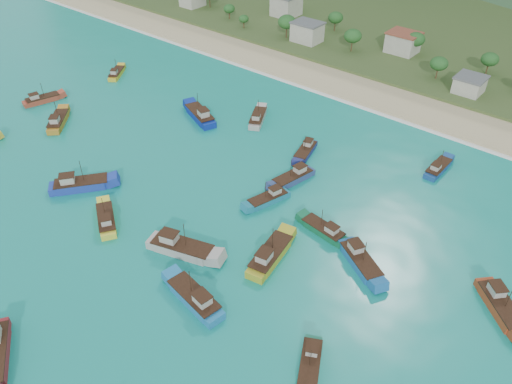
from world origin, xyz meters
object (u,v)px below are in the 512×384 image
Objects in this scene: boat_22 at (258,118)px; boat_17 at (438,169)px; boat_10 at (293,178)px; boat_20 at (305,152)px; boat_19 at (200,116)px; boat_23 at (117,74)px; boat_26 at (181,248)px; boat_4 at (195,299)px; boat_24 at (360,261)px; boat_1 at (310,364)px; boat_25 at (42,100)px; boat_28 at (500,306)px; boat_6 at (58,122)px; boat_14 at (270,256)px; boat_3 at (106,220)px; boat_2 at (324,230)px; boat_0 at (268,199)px; boat_27 at (80,185)px.

boat_17 is at bearing -18.38° from boat_22.
boat_10 reaches higher than boat_20.
boat_19 is 39.20m from boat_23.
boat_23 is 0.68× the size of boat_26.
boat_24 is (16.58, 25.01, -0.07)m from boat_4.
boat_1 is 77.64m from boat_19.
boat_25 is 123.69m from boat_28.
boat_6 is 0.82× the size of boat_14.
boat_3 is at bearing 92.53° from boat_4.
boat_28 is at bearing 134.26° from boat_24.
boat_26 reaches higher than boat_3.
boat_2 is (-14.64, 25.82, 0.05)m from boat_1.
boat_4 is at bearing 119.95° from boat_0.
boat_10 reaches higher than boat_0.
boat_2 is 45.74m from boat_22.
boat_20 is at bearing -16.35° from boat_6.
boat_10 is at bearing 62.61° from boat_2.
boat_2 is 0.82× the size of boat_4.
boat_25 is at bearing -129.63° from boat_23.
boat_4 is 1.19× the size of boat_6.
boat_0 is at bearing 70.43° from boat_27.
boat_3 is at bearing -95.19° from boat_26.
boat_24 is 0.93× the size of boat_27.
boat_3 is (-49.30, 0.95, 0.10)m from boat_1.
boat_0 is at bearing -70.31° from boat_1.
boat_14 is at bearing -103.58° from boat_17.
boat_2 is at bearing 61.15° from boat_27.
boat_17 is at bearing -169.01° from boat_20.
boat_19 is 46.16m from boat_25.
boat_4 reaches higher than boat_6.
boat_19 reaches higher than boat_3.
boat_22 is at bearing 114.67° from boat_27.
boat_25 is (-84.14, 23.58, -0.20)m from boat_4.
boat_17 is 106.50m from boat_25.
boat_24 is (9.66, -2.91, 0.15)m from boat_2.
boat_2 is 0.77× the size of boat_19.
boat_6 is 1.03× the size of boat_20.
boat_23 is at bearing 158.00° from boat_22.
boat_25 reaches higher than boat_1.
boat_6 is 109.52m from boat_28.
boat_0 is at bearing -75.33° from boat_22.
boat_4 is 1.16× the size of boat_28.
boat_14 is 0.96× the size of boat_19.
boat_0 is at bearing 18.59° from boat_25.
boat_10 is 27.61m from boat_24.
boat_20 reaches higher than boat_23.
boat_23 is 24.40m from boat_25.
boat_2 is at bearing 123.20° from boat_26.
boat_24 reaches higher than boat_22.
boat_24 is 23.43m from boat_28.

